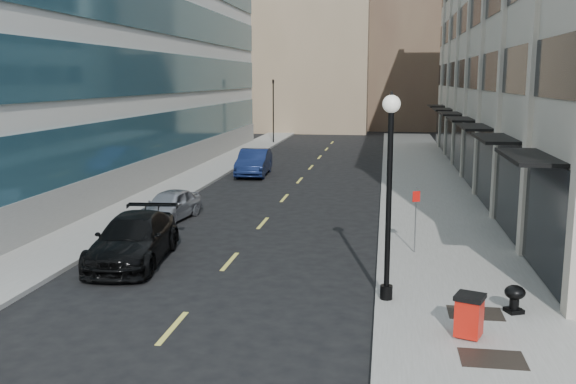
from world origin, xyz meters
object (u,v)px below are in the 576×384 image
(sign_post, at_px, (416,210))
(traffic_signal, at_px, (273,84))
(car_blue_sedan, at_px, (254,162))
(car_silver_sedan, at_px, (170,205))
(lamppost, at_px, (389,179))
(urn_planter, at_px, (515,296))
(car_black_pickup, at_px, (134,239))
(trash_bin, at_px, (469,314))

(sign_post, bearing_deg, traffic_signal, 83.86)
(car_blue_sedan, bearing_deg, car_silver_sedan, -97.31)
(sign_post, bearing_deg, lamppost, -124.13)
(traffic_signal, xyz_separation_m, car_silver_sedan, (1.33, -34.00, -5.04))
(lamppost, distance_m, urn_planter, 4.44)
(car_silver_sedan, xyz_separation_m, car_blue_sedan, (0.97, 13.63, 0.17))
(car_black_pickup, height_order, car_silver_sedan, car_black_pickup)
(car_black_pickup, xyz_separation_m, lamppost, (8.50, -2.88, 2.72))
(car_silver_sedan, bearing_deg, sign_post, -14.78)
(traffic_signal, distance_m, car_silver_sedan, 34.40)
(traffic_signal, bearing_deg, car_black_pickup, -86.75)
(traffic_signal, bearing_deg, urn_planter, -72.23)
(traffic_signal, distance_m, lamppost, 44.81)
(car_black_pickup, distance_m, car_silver_sedan, 6.63)
(traffic_signal, relative_size, urn_planter, 9.43)
(car_silver_sedan, xyz_separation_m, trash_bin, (11.39, -11.83, 0.04))
(traffic_signal, distance_m, trash_bin, 47.83)
(car_black_pickup, xyz_separation_m, car_silver_sedan, (-0.97, 6.56, -0.13))
(car_silver_sedan, xyz_separation_m, lamppost, (9.47, -9.43, 2.84))
(car_silver_sedan, relative_size, lamppost, 0.69)
(car_black_pickup, distance_m, trash_bin, 11.68)
(traffic_signal, xyz_separation_m, car_blue_sedan, (2.30, -20.37, -4.87))
(car_blue_sedan, bearing_deg, car_black_pickup, -93.25)
(car_black_pickup, bearing_deg, trash_bin, -32.70)
(traffic_signal, relative_size, car_silver_sedan, 1.76)
(traffic_signal, relative_size, trash_bin, 6.67)
(car_black_pickup, bearing_deg, urn_planter, -22.12)
(car_blue_sedan, relative_size, trash_bin, 4.91)
(urn_planter, bearing_deg, traffic_signal, 107.77)
(traffic_signal, distance_m, car_blue_sedan, 21.08)
(car_blue_sedan, xyz_separation_m, trash_bin, (10.42, -25.46, -0.13))
(trash_bin, height_order, lamppost, lamppost)
(car_blue_sedan, xyz_separation_m, urn_planter, (11.80, -23.63, -0.25))
(car_silver_sedan, height_order, trash_bin, car_silver_sedan)
(urn_planter, bearing_deg, trash_bin, -126.91)
(urn_planter, bearing_deg, car_black_pickup, 163.73)
(car_silver_sedan, distance_m, lamppost, 13.66)
(car_blue_sedan, distance_m, lamppost, 24.72)
(car_black_pickup, bearing_deg, car_silver_sedan, 92.53)
(car_black_pickup, relative_size, sign_post, 2.36)
(traffic_signal, xyz_separation_m, urn_planter, (14.10, -44.00, -5.12))
(lamppost, bearing_deg, car_black_pickup, 161.30)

